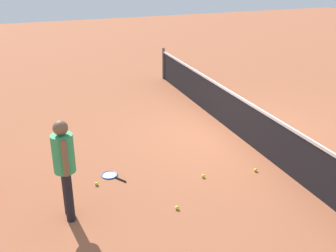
% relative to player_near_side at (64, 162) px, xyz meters
% --- Properties ---
extents(ground_plane, '(40.00, 40.00, 0.00)m').
position_rel_player_near_side_xyz_m(ground_plane, '(-2.02, 4.19, -1.01)').
color(ground_plane, '#9E5638').
extents(court_net, '(10.09, 0.09, 1.07)m').
position_rel_player_near_side_xyz_m(court_net, '(-2.02, 4.19, -0.51)').
color(court_net, '#4C4C51').
rests_on(court_net, ground_plane).
extents(player_near_side, '(0.52, 0.34, 1.70)m').
position_rel_player_near_side_xyz_m(player_near_side, '(0.00, 0.00, 0.00)').
color(player_near_side, black).
rests_on(player_near_side, ground_plane).
extents(tennis_racket_near_player, '(0.58, 0.46, 0.03)m').
position_rel_player_near_side_xyz_m(tennis_racket_near_player, '(-1.05, 0.92, -1.00)').
color(tennis_racket_near_player, blue).
rests_on(tennis_racket_near_player, ground_plane).
extents(tennis_ball_near_player, '(0.07, 0.07, 0.07)m').
position_rel_player_near_side_xyz_m(tennis_ball_near_player, '(0.43, 1.71, -0.98)').
color(tennis_ball_near_player, '#C6E033').
rests_on(tennis_ball_near_player, ground_plane).
extents(tennis_ball_by_net, '(0.07, 0.07, 0.07)m').
position_rel_player_near_side_xyz_m(tennis_ball_by_net, '(-0.81, 0.59, -0.98)').
color(tennis_ball_by_net, '#C6E033').
rests_on(tennis_ball_by_net, ground_plane).
extents(tennis_ball_midcourt, '(0.07, 0.07, 0.07)m').
position_rel_player_near_side_xyz_m(tennis_ball_midcourt, '(-0.22, 3.65, -0.98)').
color(tennis_ball_midcourt, '#C6E033').
rests_on(tennis_ball_midcourt, ground_plane).
extents(tennis_ball_baseline, '(0.07, 0.07, 0.07)m').
position_rel_player_near_side_xyz_m(tennis_ball_baseline, '(-0.37, 2.58, -0.98)').
color(tennis_ball_baseline, '#C6E033').
rests_on(tennis_ball_baseline, ground_plane).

